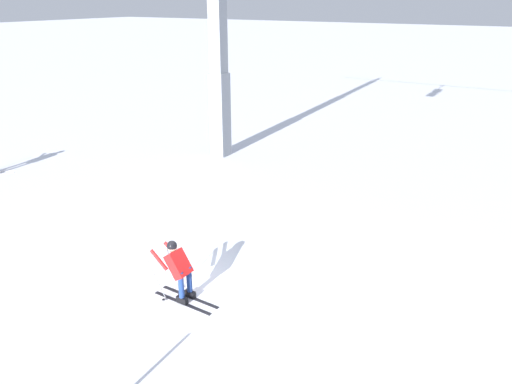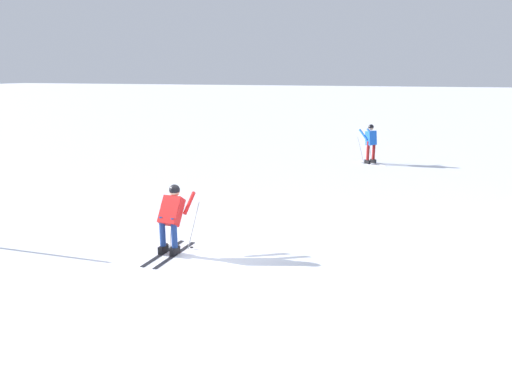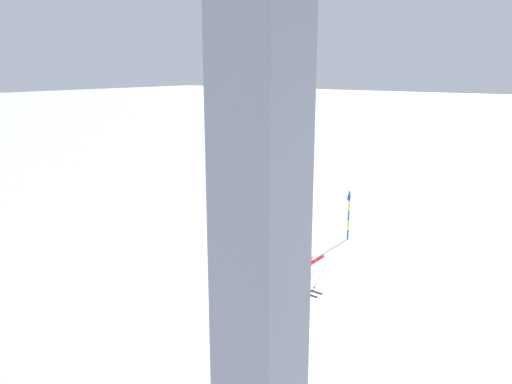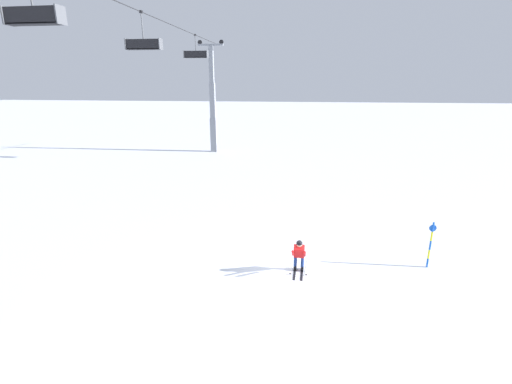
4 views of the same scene
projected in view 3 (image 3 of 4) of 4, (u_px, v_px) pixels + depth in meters
The scene contains 4 objects.
ground_plane at pixel (291, 299), 15.51m from camera, with size 260.00×260.00×0.00m, color white.
skier_carving_main at pixel (303, 265), 15.92m from camera, with size 1.68×0.72×1.61m.
lift_tower_near at pixel (260, 321), 4.14m from camera, with size 0.69×2.68×11.46m.
trail_marker_pole at pixel (349, 214), 20.64m from camera, with size 0.07×0.28×2.00m.
Camera 3 is at (-7.72, 12.09, 6.80)m, focal length 36.25 mm.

